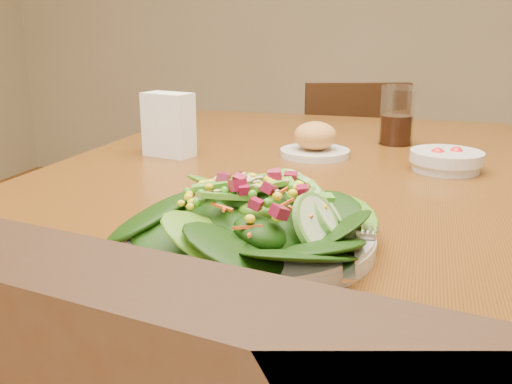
# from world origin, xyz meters

# --- Properties ---
(dining_table) EXTENTS (0.90, 1.40, 0.75)m
(dining_table) POSITION_xyz_m (0.00, 0.00, 0.65)
(dining_table) COLOR brown
(dining_table) RESTS_ON ground_plane
(chair_far) EXTENTS (0.48, 0.48, 0.82)m
(chair_far) POSITION_xyz_m (-0.03, 1.10, 0.43)
(chair_far) COLOR black
(chair_far) RESTS_ON ground_plane
(salad_plate) EXTENTS (0.30, 0.30, 0.09)m
(salad_plate) POSITION_xyz_m (0.05, -0.36, 0.78)
(salad_plate) COLOR silver
(salad_plate) RESTS_ON dining_table
(bread_plate) EXTENTS (0.14, 0.14, 0.07)m
(bread_plate) POSITION_xyz_m (0.02, 0.15, 0.78)
(bread_plate) COLOR silver
(bread_plate) RESTS_ON dining_table
(tomato_bowl) EXTENTS (0.13, 0.13, 0.04)m
(tomato_bowl) POSITION_xyz_m (0.27, 0.10, 0.77)
(tomato_bowl) COLOR silver
(tomato_bowl) RESTS_ON dining_table
(drinking_glass) EXTENTS (0.07, 0.07, 0.13)m
(drinking_glass) POSITION_xyz_m (0.17, 0.32, 0.81)
(drinking_glass) COLOR silver
(drinking_glass) RESTS_ON dining_table
(napkin_holder) EXTENTS (0.11, 0.07, 0.13)m
(napkin_holder) POSITION_xyz_m (-0.27, 0.07, 0.82)
(napkin_holder) COLOR white
(napkin_holder) RESTS_ON dining_table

